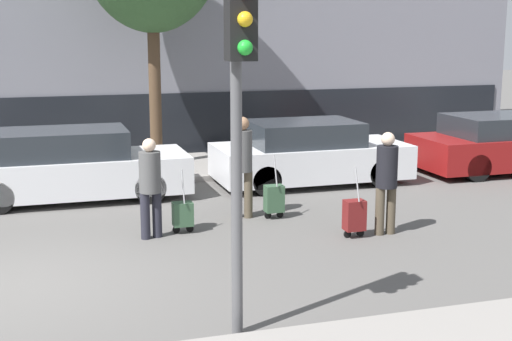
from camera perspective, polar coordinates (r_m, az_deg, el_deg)
The scene contains 12 objects.
ground_plane at distance 9.79m, azimuth -19.45°, elevation -8.78°, with size 80.00×80.00×0.00m, color #565451.
sidewalk_far at distance 16.54m, azimuth -18.66°, elevation -0.45°, with size 28.00×3.00×0.12m.
parked_car_1 at distance 14.18m, azimuth -14.64°, elevation 0.30°, with size 4.40×1.77×1.36m.
parked_car_2 at distance 15.18m, azimuth 4.27°, elevation 1.32°, with size 4.07×1.82×1.34m.
parked_car_3 at distance 17.47m, azimuth 19.21°, elevation 1.99°, with size 4.21×1.89×1.31m.
pedestrian_left at distance 11.22m, azimuth -8.46°, elevation -0.95°, with size 0.34×0.34×1.59m.
trolley_left at distance 11.58m, azimuth -5.88°, elevation -3.49°, with size 0.34×0.29×1.05m.
pedestrian_center at distance 12.30m, azimuth -1.09°, elevation 0.79°, with size 0.34×0.34×1.78m.
trolley_center at distance 12.39m, azimuth 1.45°, elevation -2.27°, with size 0.34×0.29×1.13m.
pedestrian_right at distance 11.49m, azimuth 10.41°, elevation -0.52°, with size 0.35×0.34×1.66m.
trolley_right at distance 11.37m, azimuth 7.88°, elevation -3.57°, with size 0.34×0.29×1.14m.
traffic_light at distance 7.16m, azimuth -1.36°, elevation 6.60°, with size 0.28×0.47×3.74m.
Camera 1 is at (0.52, -9.22, 3.25)m, focal length 50.00 mm.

